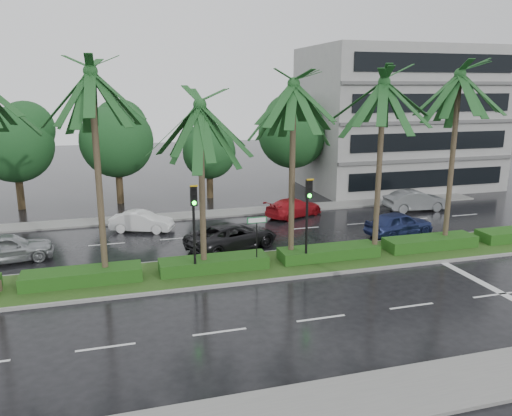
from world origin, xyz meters
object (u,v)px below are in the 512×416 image
object	(u,v)px
car_red	(294,208)
car_grey	(416,201)
car_darkgrey	(232,236)
car_silver	(7,248)
car_blue	(399,224)
street_sign	(257,230)
car_white	(142,221)
signal_median_left	(194,217)

from	to	relation	value
car_red	car_grey	distance (m)	9.04
car_darkgrey	car_grey	xyz separation A→B (m)	(14.71, 4.84, 0.01)
car_red	car_silver	bearing A→B (deg)	80.77
car_silver	car_grey	size ratio (longest dim) A/B	0.99
car_red	car_blue	distance (m)	7.47
car_red	car_grey	xyz separation A→B (m)	(9.00, -0.87, 0.11)
car_red	car_blue	bearing A→B (deg)	-167.17
street_sign	car_darkgrey	distance (m)	4.03
car_white	car_blue	bearing A→B (deg)	-87.69
signal_median_left	car_white	distance (m)	9.35
car_darkgrey	car_silver	bearing A→B (deg)	60.59
car_red	signal_median_left	bearing A→B (deg)	114.76
car_darkgrey	car_red	world-z (taller)	car_darkgrey
street_sign	car_red	xyz separation A→B (m)	(5.41, 9.48, -1.49)
signal_median_left	car_blue	distance (m)	13.62
car_darkgrey	car_red	xyz separation A→B (m)	(5.71, 5.71, -0.10)
car_white	car_blue	size ratio (longest dim) A/B	0.89
signal_median_left	car_blue	size ratio (longest dim) A/B	1.02
car_silver	car_darkgrey	size ratio (longest dim) A/B	0.84
signal_median_left	car_silver	xyz separation A→B (m)	(-8.83, 5.05, -2.24)
street_sign	car_blue	world-z (taller)	street_sign
car_grey	car_white	bearing A→B (deg)	92.98
car_darkgrey	car_grey	bearing A→B (deg)	-95.78
signal_median_left	car_blue	world-z (taller)	signal_median_left
car_white	car_darkgrey	world-z (taller)	car_darkgrey
car_silver	car_red	size ratio (longest dim) A/B	1.02
car_white	car_red	world-z (taller)	car_red
signal_median_left	car_white	xyz separation A→B (m)	(-1.89, 8.85, -2.37)
signal_median_left	car_silver	world-z (taller)	signal_median_left
street_sign	car_darkgrey	world-z (taller)	street_sign
car_darkgrey	car_blue	xyz separation A→B (m)	(10.21, -0.25, -0.01)
car_silver	car_grey	xyz separation A→B (m)	(26.24, 3.75, -0.02)
signal_median_left	car_grey	bearing A→B (deg)	26.80
car_silver	car_red	xyz separation A→B (m)	(17.24, 4.62, -0.13)
car_blue	car_grey	xyz separation A→B (m)	(4.50, 5.09, 0.01)
car_blue	street_sign	bearing A→B (deg)	100.33
car_white	car_darkgrey	distance (m)	6.71
car_silver	car_darkgrey	distance (m)	11.58
signal_median_left	car_darkgrey	distance (m)	5.29
car_grey	car_silver	bearing A→B (deg)	101.27
street_sign	car_silver	world-z (taller)	street_sign
car_red	car_blue	size ratio (longest dim) A/B	1.02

